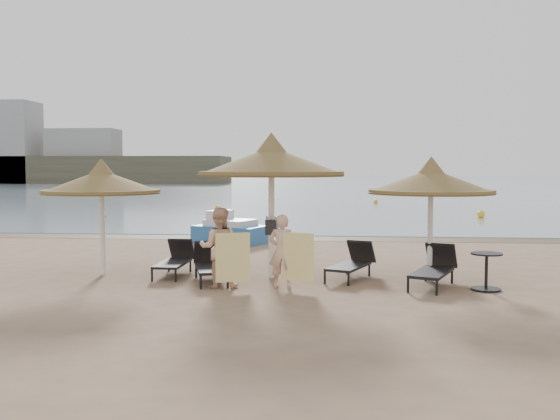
% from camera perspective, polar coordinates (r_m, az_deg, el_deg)
% --- Properties ---
extents(ground, '(160.00, 160.00, 0.00)m').
position_cam_1_polar(ground, '(12.55, 0.30, -7.53)').
color(ground, '#8F6E51').
rests_on(ground, ground).
extents(sea, '(200.00, 140.00, 0.03)m').
position_cam_1_polar(sea, '(92.29, 4.47, 2.44)').
color(sea, gray).
rests_on(sea, ground).
extents(wet_sand_strip, '(200.00, 1.60, 0.01)m').
position_cam_1_polar(wet_sand_strip, '(21.82, 2.37, -2.59)').
color(wet_sand_strip, brown).
rests_on(wet_sand_strip, ground).
extents(far_shore, '(150.00, 54.80, 12.00)m').
position_cam_1_polar(far_shore, '(93.79, -11.10, 4.17)').
color(far_shore, brown).
rests_on(far_shore, ground).
extents(palapa_left, '(2.72, 2.72, 2.69)m').
position_cam_1_polar(palapa_left, '(14.88, -16.00, 2.44)').
color(palapa_left, white).
rests_on(palapa_left, ground).
extents(palapa_center, '(3.30, 3.30, 3.27)m').
position_cam_1_polar(palapa_center, '(13.94, -0.79, 4.39)').
color(palapa_center, white).
rests_on(palapa_center, ground).
extents(palapa_right, '(2.76, 2.76, 2.73)m').
position_cam_1_polar(palapa_right, '(13.95, 13.64, 2.52)').
color(palapa_right, white).
rests_on(palapa_right, ground).
extents(lounger_far_left, '(0.60, 1.77, 0.79)m').
position_cam_1_polar(lounger_far_left, '(14.73, -9.55, -4.47)').
color(lounger_far_left, black).
rests_on(lounger_far_left, ground).
extents(lounger_near_left, '(1.11, 1.93, 0.82)m').
position_cam_1_polar(lounger_near_left, '(13.87, -6.43, -4.89)').
color(lounger_near_left, black).
rests_on(lounger_near_left, ground).
extents(lounger_near_right, '(1.21, 1.88, 0.80)m').
position_cam_1_polar(lounger_near_right, '(14.17, 6.64, -4.74)').
color(lounger_near_right, black).
rests_on(lounger_near_right, ground).
extents(lounger_far_right, '(1.28, 1.98, 0.85)m').
position_cam_1_polar(lounger_far_right, '(13.58, 13.95, -5.13)').
color(lounger_far_right, black).
rests_on(lounger_far_right, ground).
extents(side_table, '(0.63, 0.63, 0.76)m').
position_cam_1_polar(side_table, '(13.35, 18.34, -5.47)').
color(side_table, black).
rests_on(side_table, ground).
extents(person_left, '(0.94, 0.66, 1.93)m').
position_cam_1_polar(person_left, '(12.94, -5.61, -2.86)').
color(person_left, '#DDAD8A').
rests_on(person_left, ground).
extents(person_right, '(0.84, 0.56, 1.77)m').
position_cam_1_polar(person_right, '(12.85, 0.17, -3.25)').
color(person_right, '#DDAD8A').
rests_on(person_right, ground).
extents(towel_left, '(0.67, 0.28, 0.99)m').
position_cam_1_polar(towel_left, '(12.58, -4.33, -4.34)').
color(towel_left, yellow).
rests_on(towel_left, ground).
extents(towel_right, '(0.65, 0.30, 0.99)m').
position_cam_1_polar(towel_right, '(12.60, 1.67, -4.33)').
color(towel_right, yellow).
rests_on(towel_right, ground).
extents(bag_patterned, '(0.30, 0.20, 0.36)m').
position_cam_1_polar(bag_patterned, '(14.18, -0.71, -1.32)').
color(bag_patterned, silver).
rests_on(bag_patterned, ground).
extents(bag_dark, '(0.25, 0.12, 0.34)m').
position_cam_1_polar(bag_dark, '(13.85, -0.86, -1.60)').
color(bag_dark, black).
rests_on(bag_dark, ground).
extents(pedal_boat, '(2.62, 2.14, 1.06)m').
position_cam_1_polar(pedal_boat, '(20.58, -4.61, -1.91)').
color(pedal_boat, '#2963A7').
rests_on(pedal_boat, ground).
extents(buoy_left, '(0.33, 0.33, 0.33)m').
position_cam_1_polar(buoy_left, '(35.21, -5.68, 0.17)').
color(buoy_left, yellow).
rests_on(buoy_left, ground).
extents(buoy_mid, '(0.31, 0.31, 0.31)m').
position_cam_1_polar(buoy_mid, '(42.43, 8.74, 0.77)').
color(buoy_mid, yellow).
rests_on(buoy_mid, ground).
extents(buoy_extra, '(0.39, 0.39, 0.39)m').
position_cam_1_polar(buoy_extra, '(31.73, 17.89, -0.38)').
color(buoy_extra, yellow).
rests_on(buoy_extra, ground).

